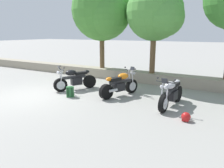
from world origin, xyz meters
TOP-DOWN VIEW (x-y plane):
  - ground_plane at (0.00, 0.00)m, footprint 120.00×120.00m
  - stone_wall at (0.00, 4.80)m, footprint 36.00×0.80m
  - motorcycle_black_near_left at (0.94, 1.70)m, footprint 1.22×1.85m
  - motorcycle_orange_centre at (3.24, 1.85)m, footprint 0.98×1.99m
  - motorcycle_silver_far_right at (5.45, 1.56)m, footprint 0.67×2.07m
  - rider_backpack at (1.50, 0.68)m, footprint 0.35×0.34m
  - rider_helmet at (6.20, 0.45)m, footprint 0.28×0.28m
  - leafy_tree_far_left at (0.60, 4.84)m, footprint 3.59×3.42m
  - leafy_tree_mid_left at (3.79, 4.61)m, footprint 2.94×2.80m

SIDE VIEW (x-z plane):
  - ground_plane at x=0.00m, z-range 0.00..0.00m
  - rider_helmet at x=6.20m, z-range 0.00..0.28m
  - rider_backpack at x=1.50m, z-range 0.01..0.48m
  - stone_wall at x=0.00m, z-range 0.00..0.55m
  - motorcycle_black_near_left at x=0.94m, z-range -0.10..1.07m
  - motorcycle_orange_centre at x=3.24m, z-range -0.10..1.07m
  - motorcycle_silver_far_right at x=5.45m, z-range -0.10..1.07m
  - leafy_tree_mid_left at x=3.79m, z-range 1.30..5.76m
  - leafy_tree_far_left at x=0.60m, z-range 1.26..6.27m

